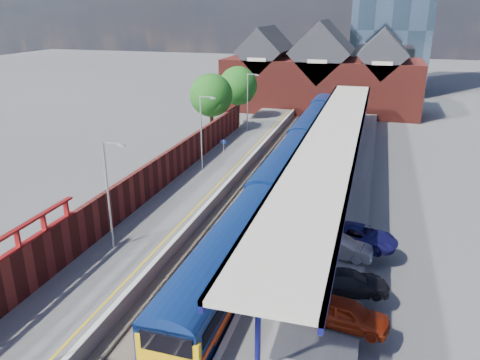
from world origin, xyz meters
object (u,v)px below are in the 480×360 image
object	(u,v)px
train	(300,143)
parked_car_silver	(339,247)
parked_car_dark	(348,282)
lamp_post_c	(202,128)
lamp_post_d	(249,98)
platform_sign	(224,148)
parked_car_red	(346,314)
parked_car_blue	(360,236)
lamp_post_b	(110,189)

from	to	relation	value
train	parked_car_silver	world-z (taller)	train
parked_car_dark	lamp_post_c	bearing A→B (deg)	25.83
lamp_post_d	lamp_post_c	bearing A→B (deg)	-90.00
train	platform_sign	size ratio (longest dim) A/B	26.37
train	platform_sign	world-z (taller)	platform_sign
parked_car_red	lamp_post_d	bearing A→B (deg)	29.71
lamp_post_d	platform_sign	distance (m)	14.25
parked_car_silver	parked_car_dark	bearing A→B (deg)	-163.98
lamp_post_c	parked_car_blue	size ratio (longest dim) A/B	1.46
lamp_post_b	parked_car_blue	bearing A→B (deg)	17.44
lamp_post_c	parked_car_blue	distance (m)	18.98
parked_car_silver	lamp_post_b	bearing A→B (deg)	105.50
parked_car_red	parked_car_silver	xyz separation A→B (m)	(-0.94, 6.71, -0.03)
lamp_post_b	parked_car_blue	xyz separation A→B (m)	(14.86, 4.67, -3.33)
parked_car_blue	parked_car_red	bearing A→B (deg)	-168.86
platform_sign	lamp_post_c	bearing A→B (deg)	-124.26
lamp_post_d	platform_sign	size ratio (longest dim) A/B	2.80
parked_car_red	lamp_post_c	bearing A→B (deg)	43.87
lamp_post_b	lamp_post_c	size ratio (longest dim) A/B	1.00
train	parked_car_dark	world-z (taller)	train
lamp_post_b	parked_car_dark	distance (m)	14.95
parked_car_dark	lamp_post_b	bearing A→B (deg)	71.35
parked_car_dark	train	bearing A→B (deg)	0.50
lamp_post_d	parked_car_dark	distance (m)	36.22
train	parked_car_dark	distance (m)	25.50
parked_car_red	parked_car_dark	bearing A→B (deg)	9.98
lamp_post_b	lamp_post_c	bearing A→B (deg)	90.00
lamp_post_d	parked_car_dark	xyz separation A→B (m)	(14.53, -33.01, -3.36)
lamp_post_b	parked_car_red	bearing A→B (deg)	-14.95
train	lamp_post_b	size ratio (longest dim) A/B	9.42
lamp_post_c	parked_car_silver	distance (m)	19.33
train	lamp_post_c	world-z (taller)	lamp_post_c
lamp_post_c	parked_car_silver	world-z (taller)	lamp_post_c
lamp_post_b	parked_car_silver	distance (m)	14.39
parked_car_blue	parked_car_silver	bearing A→B (deg)	161.13
lamp_post_b	parked_car_dark	world-z (taller)	lamp_post_b
lamp_post_c	parked_car_blue	xyz separation A→B (m)	(14.86, -11.33, -3.33)
platform_sign	parked_car_silver	size ratio (longest dim) A/B	0.62
parked_car_dark	parked_car_blue	size ratio (longest dim) A/B	0.92
platform_sign	lamp_post_b	bearing A→B (deg)	-94.33
lamp_post_b	train	bearing A→B (deg)	71.59
platform_sign	parked_car_red	world-z (taller)	platform_sign
platform_sign	parked_car_blue	size ratio (longest dim) A/B	0.52
lamp_post_c	parked_car_dark	xyz separation A→B (m)	(14.53, -17.01, -3.36)
lamp_post_c	parked_car_dark	bearing A→B (deg)	-49.48
train	lamp_post_c	bearing A→B (deg)	-135.96
platform_sign	parked_car_blue	world-z (taller)	platform_sign
lamp_post_b	lamp_post_d	size ratio (longest dim) A/B	1.00
platform_sign	parked_car_red	distance (m)	25.65
train	lamp_post_c	size ratio (longest dim) A/B	9.42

